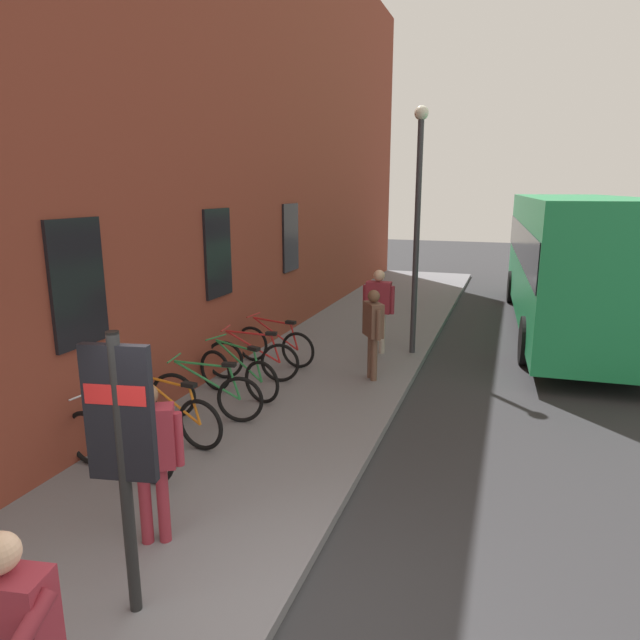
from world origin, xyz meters
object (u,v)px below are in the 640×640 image
(city_bus, at_px, (573,255))
(street_lamp, at_px, (418,211))
(bicycle_nearest_sign, at_px, (207,396))
(pedestrian_by_facade, at_px, (378,303))
(bicycle_mid_rack, at_px, (275,345))
(transit_info_sign, at_px, (121,432))
(pedestrian_crossing_street, at_px, (373,325))
(bicycle_leaning_wall, at_px, (118,444))
(bicycle_under_window, at_px, (252,360))
(bicycle_by_door, at_px, (170,416))
(bicycle_end_of_row, at_px, (238,374))
(pedestrian_near_bus, at_px, (150,448))

(city_bus, relative_size, street_lamp, 2.12)
(bicycle_nearest_sign, bearing_deg, pedestrian_by_facade, -20.31)
(bicycle_mid_rack, bearing_deg, pedestrian_by_facade, -50.24)
(bicycle_nearest_sign, xyz_separation_m, transit_info_sign, (-3.64, -1.44, 1.21))
(bicycle_nearest_sign, height_order, pedestrian_crossing_street, pedestrian_crossing_street)
(bicycle_leaning_wall, distance_m, bicycle_nearest_sign, 1.81)
(bicycle_under_window, bearing_deg, pedestrian_by_facade, -35.53)
(bicycle_leaning_wall, height_order, bicycle_by_door, same)
(bicycle_nearest_sign, height_order, street_lamp, street_lamp)
(bicycle_end_of_row, distance_m, transit_info_sign, 5.05)
(transit_info_sign, bearing_deg, pedestrian_crossing_street, -4.16)
(bicycle_leaning_wall, relative_size, transit_info_sign, 0.73)
(bicycle_nearest_sign, height_order, city_bus, city_bus)
(bicycle_under_window, distance_m, pedestrian_crossing_street, 2.28)
(bicycle_leaning_wall, bearing_deg, transit_info_sign, -138.72)
(bicycle_end_of_row, height_order, street_lamp, street_lamp)
(bicycle_nearest_sign, bearing_deg, bicycle_leaning_wall, 174.32)
(transit_info_sign, distance_m, pedestrian_by_facade, 7.98)
(bicycle_end_of_row, bearing_deg, bicycle_leaning_wall, 176.67)
(pedestrian_crossing_street, xyz_separation_m, pedestrian_near_bus, (-5.45, 0.84, -0.01))
(bicycle_end_of_row, relative_size, pedestrian_crossing_street, 1.03)
(bicycle_under_window, relative_size, pedestrian_near_bus, 1.06)
(bicycle_leaning_wall, distance_m, bicycle_end_of_row, 2.85)
(bicycle_leaning_wall, bearing_deg, pedestrian_crossing_street, -25.03)
(pedestrian_crossing_street, distance_m, street_lamp, 2.79)
(bicycle_nearest_sign, xyz_separation_m, city_bus, (8.35, -5.60, 1.41))
(pedestrian_by_facade, height_order, pedestrian_crossing_street, pedestrian_by_facade)
(bicycle_by_door, height_order, bicycle_end_of_row, same)
(bicycle_nearest_sign, relative_size, city_bus, 0.17)
(bicycle_by_door, distance_m, street_lamp, 6.48)
(bicycle_leaning_wall, bearing_deg, bicycle_nearest_sign, -5.68)
(street_lamp, bearing_deg, bicycle_by_door, 156.35)
(city_bus, xyz_separation_m, street_lamp, (-3.75, 3.30, 1.18))
(bicycle_leaning_wall, relative_size, pedestrian_crossing_street, 1.06)
(bicycle_by_door, bearing_deg, pedestrian_near_bus, -149.76)
(street_lamp, bearing_deg, bicycle_leaning_wall, 158.84)
(bicycle_by_door, distance_m, pedestrian_by_facade, 5.48)
(bicycle_end_of_row, relative_size, bicycle_mid_rack, 0.98)
(bicycle_nearest_sign, bearing_deg, transit_info_sign, -158.44)
(bicycle_end_of_row, relative_size, street_lamp, 0.34)
(bicycle_by_door, bearing_deg, street_lamp, -23.65)
(bicycle_by_door, height_order, street_lamp, street_lamp)
(transit_info_sign, bearing_deg, pedestrian_near_bus, 24.62)
(bicycle_mid_rack, bearing_deg, street_lamp, -54.72)
(city_bus, xyz_separation_m, pedestrian_crossing_street, (-5.70, 3.70, -0.78))
(bicycle_under_window, distance_m, pedestrian_by_facade, 3.09)
(bicycle_end_of_row, relative_size, transit_info_sign, 0.72)
(street_lamp, bearing_deg, bicycle_nearest_sign, 153.45)
(bicycle_leaning_wall, distance_m, bicycle_by_door, 0.96)
(bicycle_by_door, xyz_separation_m, bicycle_end_of_row, (1.89, -0.07, 0.00))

